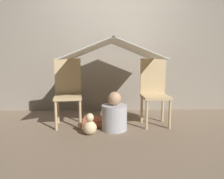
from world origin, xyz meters
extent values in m
plane|color=#7A6651|center=(0.00, 0.00, 0.00)|extent=(8.80, 8.80, 0.00)
cube|color=gray|center=(0.00, 1.08, 1.25)|extent=(7.00, 0.05, 2.50)
cylinder|color=#D1B27F|center=(-0.77, -0.07, 0.20)|extent=(0.04, 0.04, 0.41)
cylinder|color=#D1B27F|center=(-0.45, -0.02, 0.20)|extent=(0.04, 0.04, 0.41)
cylinder|color=#D1B27F|center=(-0.81, 0.25, 0.20)|extent=(0.04, 0.04, 0.41)
cylinder|color=#D1B27F|center=(-0.49, 0.30, 0.20)|extent=(0.04, 0.04, 0.41)
cube|color=#D1B27F|center=(-0.63, 0.12, 0.43)|extent=(0.43, 0.43, 0.04)
cube|color=#D1B27F|center=(-0.65, 0.29, 0.71)|extent=(0.38, 0.08, 0.53)
cylinder|color=#D1B27F|center=(0.48, -0.06, 0.20)|extent=(0.04, 0.04, 0.41)
cylinder|color=#D1B27F|center=(0.80, -0.04, 0.20)|extent=(0.04, 0.04, 0.41)
cylinder|color=#D1B27F|center=(0.46, 0.27, 0.20)|extent=(0.04, 0.04, 0.41)
cylinder|color=#D1B27F|center=(0.79, 0.29, 0.20)|extent=(0.04, 0.04, 0.41)
cube|color=#D1B27F|center=(0.63, 0.12, 0.43)|extent=(0.40, 0.40, 0.04)
cube|color=#D1B27F|center=(0.62, 0.29, 0.71)|extent=(0.38, 0.05, 0.53)
cube|color=silver|center=(-0.32, 0.12, 1.10)|extent=(0.63, 1.32, 0.26)
cube|color=silver|center=(0.32, 0.12, 1.10)|extent=(0.63, 1.32, 0.26)
cube|color=silver|center=(0.00, 0.12, 1.22)|extent=(0.04, 1.32, 0.01)
cylinder|color=#B2B2B7|center=(0.03, -0.07, 0.17)|extent=(0.35, 0.35, 0.35)
sphere|color=tan|center=(0.03, -0.07, 0.44)|extent=(0.18, 0.18, 0.18)
cube|color=#CC664C|center=(-0.24, 0.14, 0.05)|extent=(0.36, 0.28, 0.10)
sphere|color=beige|center=(-0.30, -0.25, 0.09)|extent=(0.18, 0.18, 0.18)
sphere|color=beige|center=(-0.30, -0.25, 0.23)|extent=(0.11, 0.11, 0.11)
camera|label=1|loc=(-0.08, -2.97, 1.01)|focal=35.00mm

